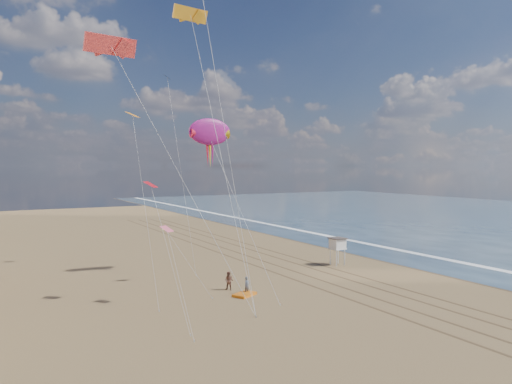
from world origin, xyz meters
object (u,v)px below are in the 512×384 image
at_px(grounded_kite, 244,294).
at_px(kite_flyer_b, 229,281).
at_px(lifeguard_stand, 337,244).
at_px(kite_flyer_a, 247,285).
at_px(show_kite, 210,132).

xyz_separation_m(grounded_kite, kite_flyer_b, (-0.35, 2.64, 0.83)).
bearing_deg(lifeguard_stand, kite_flyer_a, -157.01).
bearing_deg(show_kite, kite_flyer_b, -102.87).
relative_size(grounded_kite, kite_flyer_a, 1.29).
distance_m(show_kite, kite_flyer_a, 19.45).
xyz_separation_m(show_kite, kite_flyer_a, (-1.28, -11.54, -15.61)).
bearing_deg(kite_flyer_a, show_kite, 62.73).
xyz_separation_m(show_kite, kite_flyer_b, (-2.13, -9.30, -15.52)).
xyz_separation_m(lifeguard_stand, show_kite, (-15.58, 4.38, 13.82)).
height_order(lifeguard_stand, kite_flyer_b, lifeguard_stand).
bearing_deg(kite_flyer_a, lifeguard_stand, 2.06).
xyz_separation_m(kite_flyer_a, kite_flyer_b, (-0.84, 2.23, 0.09)).
distance_m(lifeguard_stand, kite_flyer_b, 18.45).
bearing_deg(kite_flyer_b, grounded_kite, -34.48).
distance_m(kite_flyer_a, kite_flyer_b, 2.39).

